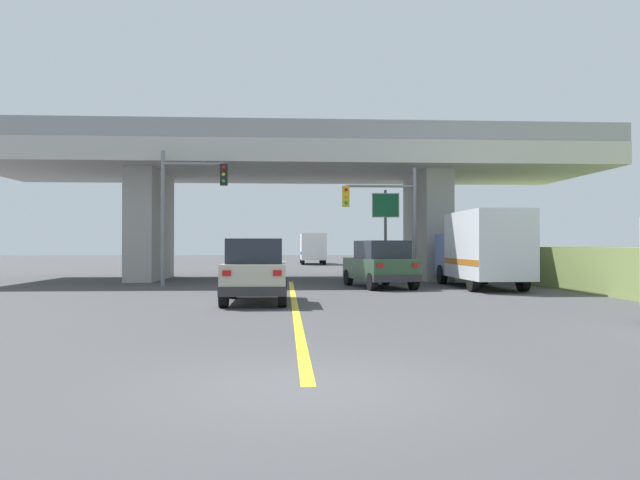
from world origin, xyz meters
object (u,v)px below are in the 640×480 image
at_px(traffic_signal_nearside, 389,212).
at_px(highway_sign, 386,215).
at_px(suv_lead, 256,271).
at_px(suv_crossing, 380,264).
at_px(traffic_signal_farside, 184,200).
at_px(box_truck, 482,249).
at_px(semi_truck_distant, 313,248).

bearing_deg(traffic_signal_nearside, highway_sign, 83.81).
bearing_deg(traffic_signal_nearside, suv_lead, -123.88).
bearing_deg(traffic_signal_nearside, suv_crossing, -110.82).
relative_size(suv_crossing, traffic_signal_nearside, 0.89).
relative_size(traffic_signal_farside, highway_sign, 1.30).
distance_m(traffic_signal_nearside, highway_sign, 2.97).
relative_size(suv_lead, box_truck, 0.62).
bearing_deg(highway_sign, box_truck, -59.97).
xyz_separation_m(suv_crossing, box_truck, (4.27, -0.62, 0.66)).
relative_size(suv_crossing, semi_truck_distant, 0.68).
relative_size(box_truck, semi_truck_distant, 0.97).
relative_size(suv_lead, suv_crossing, 0.89).
xyz_separation_m(box_truck, highway_sign, (-3.20, 5.54, 1.70)).
bearing_deg(traffic_signal_nearside, box_truck, -36.33).
xyz_separation_m(traffic_signal_nearside, traffic_signal_farside, (-9.34, -0.60, 0.47)).
distance_m(traffic_signal_farside, semi_truck_distant, 32.30).
bearing_deg(traffic_signal_farside, box_truck, -8.81).
xyz_separation_m(suv_lead, semi_truck_distant, (3.62, 39.40, 0.55)).
distance_m(suv_crossing, traffic_signal_farside, 9.16).
bearing_deg(traffic_signal_nearside, semi_truck_distant, 94.00).
bearing_deg(box_truck, semi_truck_distant, 99.65).
height_order(suv_lead, traffic_signal_farside, traffic_signal_farside).
relative_size(suv_crossing, highway_sign, 1.03).
distance_m(suv_lead, traffic_signal_nearside, 10.62).
relative_size(box_truck, traffic_signal_nearside, 1.27).
bearing_deg(suv_crossing, traffic_signal_nearside, 58.86).
bearing_deg(box_truck, suv_lead, -147.13).
xyz_separation_m(suv_crossing, traffic_signal_farside, (-8.59, 1.38, 2.85)).
distance_m(box_truck, highway_sign, 6.62).
xyz_separation_m(suv_lead, suv_crossing, (5.02, 6.62, 0.00)).
distance_m(traffic_signal_farside, highway_sign, 10.30).
height_order(suv_crossing, traffic_signal_farside, traffic_signal_farside).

